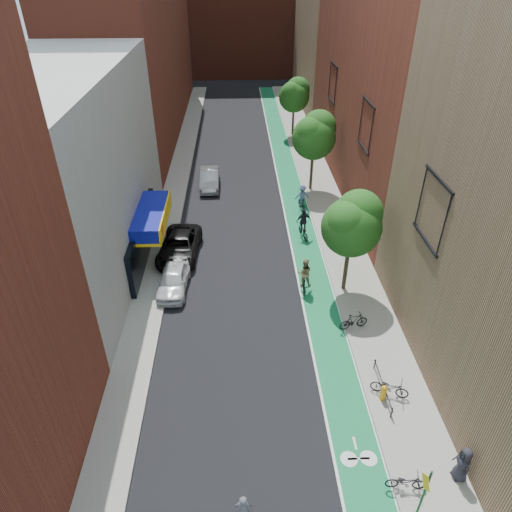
{
  "coord_description": "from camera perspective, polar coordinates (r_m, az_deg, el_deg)",
  "views": [
    {
      "loc": [
        -0.61,
        -11.56,
        17.0
      ],
      "look_at": [
        0.4,
        11.69,
        1.5
      ],
      "focal_mm": 32.0,
      "sensor_mm": 36.0,
      "label": 1
    }
  ],
  "objects": [
    {
      "name": "building_far_closure",
      "position": [
        83.86,
        -2.35,
        28.85
      ],
      "size": [
        30.0,
        14.0,
        20.0
      ],
      "primitive_type": "cube",
      "color": "maroon",
      "rests_on": "ground"
    },
    {
      "name": "parked_car_white",
      "position": [
        27.79,
        -10.27,
        -2.87
      ],
      "size": [
        1.88,
        4.22,
        1.41
      ],
      "primitive_type": "imported",
      "rotation": [
        0.0,
        0.0,
        -0.05
      ],
      "color": "silver",
      "rests_on": "ground"
    },
    {
      "name": "parked_bike_near",
      "position": [
        19.8,
        18.22,
        -25.21
      ],
      "size": [
        1.57,
        0.67,
        0.8
      ],
      "primitive_type": "imported",
      "rotation": [
        0.0,
        0.0,
        1.48
      ],
      "color": "black",
      "rests_on": "sidewalk_right"
    },
    {
      "name": "fire_hydrant",
      "position": [
        22.08,
        15.65,
        -16.07
      ],
      "size": [
        0.29,
        0.29,
        0.83
      ],
      "color": "gold",
      "rests_on": "sidewalk_right"
    },
    {
      "name": "building_left_white",
      "position": [
        29.71,
        -23.07,
        9.2
      ],
      "size": [
        8.0,
        20.0,
        12.0
      ],
      "primitive_type": "cube",
      "color": "silver",
      "rests_on": "ground"
    },
    {
      "name": "parked_car_silver",
      "position": [
        40.1,
        -5.83,
        9.57
      ],
      "size": [
        1.68,
        4.58,
        1.5
      ],
      "primitive_type": "imported",
      "rotation": [
        0.0,
        0.0,
        0.02
      ],
      "color": "gray",
      "rests_on": "ground"
    },
    {
      "name": "sidewalk_right",
      "position": [
        41.81,
        7.63,
        9.48
      ],
      "size": [
        3.0,
        68.0,
        0.15
      ],
      "primitive_type": "cube",
      "color": "gray",
      "rests_on": "ground"
    },
    {
      "name": "cyclist_lane_mid",
      "position": [
        32.53,
        5.94,
        3.66
      ],
      "size": [
        1.16,
        1.98,
        2.21
      ],
      "rotation": [
        0.0,
        0.0,
        3.33
      ],
      "color": "black",
      "rests_on": "ground"
    },
    {
      "name": "ground",
      "position": [
        20.57,
        0.32,
        -22.08
      ],
      "size": [
        160.0,
        160.0,
        0.0
      ],
      "primitive_type": "plane",
      "color": "black",
      "rests_on": "ground"
    },
    {
      "name": "tree_near",
      "position": [
        25.64,
        11.99,
        4.08
      ],
      "size": [
        3.4,
        3.36,
        6.42
      ],
      "color": "#332619",
      "rests_on": "ground"
    },
    {
      "name": "parked_bike_far",
      "position": [
        22.33,
        16.37,
        -15.46
      ],
      "size": [
        1.82,
        1.2,
        0.9
      ],
      "primitive_type": "imported",
      "rotation": [
        0.0,
        0.0,
        1.18
      ],
      "color": "black",
      "rests_on": "sidewalk_right"
    },
    {
      "name": "parked_car_black",
      "position": [
        30.77,
        -9.56,
        1.22
      ],
      "size": [
        2.87,
        5.47,
        1.47
      ],
      "primitive_type": "imported",
      "rotation": [
        0.0,
        0.0,
        -0.08
      ],
      "color": "black",
      "rests_on": "ground"
    },
    {
      "name": "sign_pole",
      "position": [
        18.19,
        20.19,
        -26.14
      ],
      "size": [
        0.13,
        0.71,
        3.0
      ],
      "color": "#194C26",
      "rests_on": "sidewalk_right"
    },
    {
      "name": "building_right_mid_red",
      "position": [
        40.07,
        17.39,
        23.7
      ],
      "size": [
        8.0,
        28.0,
        22.0
      ],
      "primitive_type": "cube",
      "color": "maroon",
      "rests_on": "ground"
    },
    {
      "name": "cyclist_lane_near",
      "position": [
        27.23,
        6.05,
        -2.67
      ],
      "size": [
        0.95,
        1.72,
        2.19
      ],
      "rotation": [
        0.0,
        0.0,
        3.05
      ],
      "color": "black",
      "rests_on": "ground"
    },
    {
      "name": "parked_bike_mid",
      "position": [
        25.1,
        12.12,
        -7.96
      ],
      "size": [
        1.69,
        0.83,
        0.98
      ],
      "primitive_type": "imported",
      "rotation": [
        0.0,
        0.0,
        1.81
      ],
      "color": "black",
      "rests_on": "sidewalk_right"
    },
    {
      "name": "cyclist_lane_far",
      "position": [
        36.17,
        5.77,
        7.09
      ],
      "size": [
        1.22,
        1.86,
        2.09
      ],
      "rotation": [
        0.0,
        0.0,
        3.31
      ],
      "color": "black",
      "rests_on": "ground"
    },
    {
      "name": "bike_lane",
      "position": [
        41.49,
        4.17,
        9.39
      ],
      "size": [
        2.0,
        68.0,
        0.01
      ],
      "primitive_type": "cube",
      "color": "#126747",
      "rests_on": "ground"
    },
    {
      "name": "tree_far",
      "position": [
        51.52,
        4.84,
        19.51
      ],
      "size": [
        3.3,
        3.25,
        6.21
      ],
      "color": "#332619",
      "rests_on": "ground"
    },
    {
      "name": "pedestrian",
      "position": [
        20.38,
        24.43,
        -22.58
      ],
      "size": [
        0.63,
        0.88,
        1.68
      ],
      "primitive_type": "imported",
      "rotation": [
        0.0,
        0.0,
        -1.45
      ],
      "color": "#23222A",
      "rests_on": "sidewalk_right"
    },
    {
      "name": "sidewalk_left",
      "position": [
        41.55,
        -9.84,
        9.12
      ],
      "size": [
        2.0,
        68.0,
        0.15
      ],
      "primitive_type": "cube",
      "color": "gray",
      "rests_on": "ground"
    },
    {
      "name": "building_right_far_tan",
      "position": [
        63.35,
        10.04,
        25.97
      ],
      "size": [
        8.0,
        20.0,
        18.0
      ],
      "primitive_type": "cube",
      "color": "#8C6B4C",
      "rests_on": "ground"
    },
    {
      "name": "tree_mid",
      "position": [
        38.11,
        7.34,
        14.86
      ],
      "size": [
        3.55,
        3.53,
        6.74
      ],
      "color": "#332619",
      "rests_on": "ground"
    },
    {
      "name": "building_left_far_red",
      "position": [
        54.89,
        -14.97,
        26.41
      ],
      "size": [
        8.0,
        36.0,
        22.0
      ],
      "primitive_type": "cube",
      "color": "maroon",
      "rests_on": "ground"
    }
  ]
}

